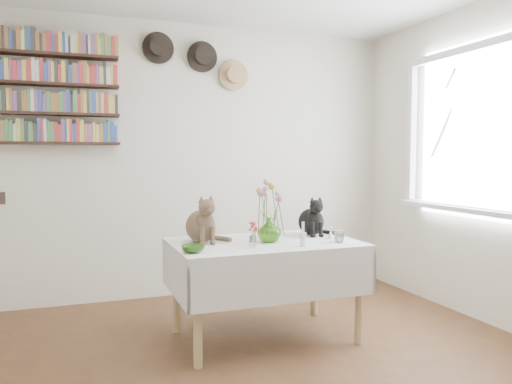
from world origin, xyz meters
name	(u,v)px	position (x,y,z in m)	size (l,w,h in m)	color
room	(281,164)	(0.00, 0.00, 1.25)	(4.08, 4.58, 2.58)	brown
window	(472,143)	(1.97, 0.80, 1.40)	(0.12, 1.52, 1.32)	white
dining_table	(264,265)	(0.27, 0.94, 0.52)	(1.30, 0.84, 0.69)	white
tabby_cat	(201,218)	(-0.16, 1.07, 0.86)	(0.23, 0.29, 0.34)	brown
black_cat	(311,215)	(0.72, 1.11, 0.84)	(0.20, 0.26, 0.31)	black
flower_vase	(269,230)	(0.29, 0.90, 0.78)	(0.17, 0.17, 0.17)	#71B23B
green_bowl	(193,249)	(-0.29, 0.71, 0.71)	(0.14, 0.14, 0.05)	#71B23B
drinking_glass	(339,236)	(0.75, 0.73, 0.73)	(0.09, 0.09, 0.08)	white
candlestick	(303,238)	(0.44, 0.67, 0.75)	(0.05, 0.05, 0.16)	white
berry_jar	(253,235)	(0.11, 0.73, 0.78)	(0.05, 0.05, 0.20)	white
porcelain_figurine	(331,233)	(0.77, 0.89, 0.73)	(0.05, 0.05, 0.09)	white
flower_bouquet	(269,194)	(0.29, 0.91, 1.03)	(0.17, 0.13, 0.39)	#4C7233
bookshelf_unit	(56,89)	(-1.10, 2.16, 1.84)	(1.00, 0.16, 0.91)	#311D14
wall_hats	(199,60)	(0.12, 2.19, 2.17)	(0.98, 0.09, 0.48)	black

